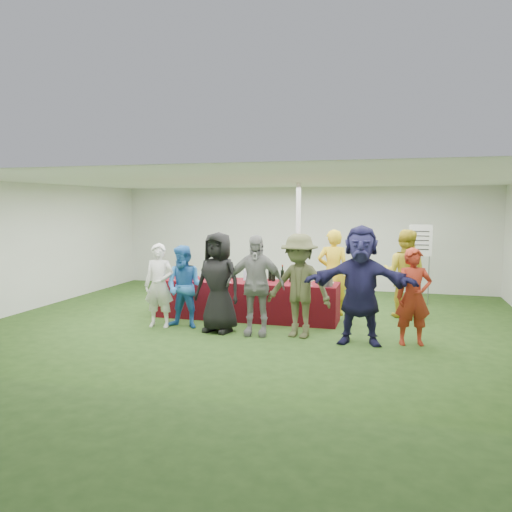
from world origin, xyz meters
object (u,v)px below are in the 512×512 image
(dump_bucket, at_px, (326,282))
(customer_4, at_px, (299,286))
(staff_back, at_px, (404,273))
(staff_pourer, at_px, (333,272))
(customer_6, at_px, (413,297))
(customer_5, at_px, (360,285))
(customer_0, at_px, (159,285))
(customer_2, at_px, (218,282))
(customer_1, at_px, (185,287))
(wine_list_sign, at_px, (420,246))
(serving_table, at_px, (246,300))
(customer_3, at_px, (255,285))

(dump_bucket, xyz_separation_m, customer_4, (-0.34, -0.85, 0.04))
(staff_back, bearing_deg, staff_pourer, 22.56)
(customer_4, bearing_deg, customer_6, 12.91)
(customer_5, xyz_separation_m, customer_6, (0.82, 0.17, -0.18))
(staff_pourer, bearing_deg, customer_0, 26.06)
(staff_back, height_order, customer_5, customer_5)
(customer_2, xyz_separation_m, customer_4, (1.44, 0.02, -0.00))
(dump_bucket, bearing_deg, customer_0, -164.15)
(staff_pourer, xyz_separation_m, customer_4, (-0.34, -1.88, 0.01))
(customer_1, bearing_deg, customer_0, -168.49)
(wine_list_sign, bearing_deg, staff_back, -104.17)
(serving_table, bearing_deg, wine_list_sign, 35.42)
(customer_1, height_order, customer_2, customer_2)
(staff_back, bearing_deg, customer_3, 55.07)
(customer_1, bearing_deg, dump_bucket, 20.96)
(customer_6, bearing_deg, staff_back, 78.99)
(staff_back, height_order, customer_6, staff_back)
(staff_back, height_order, customer_3, staff_back)
(wine_list_sign, relative_size, customer_6, 1.15)
(customer_6, bearing_deg, customer_0, 166.13)
(serving_table, height_order, customer_4, customer_4)
(customer_2, height_order, customer_5, customer_5)
(serving_table, xyz_separation_m, customer_4, (1.26, -1.07, 0.51))
(dump_bucket, xyz_separation_m, wine_list_sign, (1.74, 2.59, 0.48))
(staff_back, relative_size, customer_5, 0.91)
(wine_list_sign, distance_m, customer_6, 3.46)
(customer_2, distance_m, customer_3, 0.69)
(staff_pourer, bearing_deg, customer_2, 40.46)
(staff_back, distance_m, customer_0, 4.80)
(customer_1, distance_m, customer_2, 0.70)
(dump_bucket, height_order, customer_3, customer_3)
(serving_table, xyz_separation_m, staff_back, (2.99, 1.00, 0.50))
(customer_5, bearing_deg, customer_2, 175.16)
(customer_0, bearing_deg, staff_pourer, 27.76)
(customer_0, distance_m, customer_6, 4.45)
(dump_bucket, distance_m, customer_2, 1.99)
(customer_1, xyz_separation_m, customer_3, (1.37, -0.13, 0.11))
(customer_0, distance_m, customer_2, 1.17)
(serving_table, xyz_separation_m, customer_5, (2.28, -1.20, 0.59))
(customer_0, relative_size, customer_6, 0.99)
(dump_bucket, xyz_separation_m, customer_2, (-1.79, -0.87, 0.04))
(staff_pourer, distance_m, customer_3, 2.22)
(customer_0, xyz_separation_m, customer_6, (4.45, 0.02, 0.01))
(customer_5, bearing_deg, customer_6, 9.18)
(staff_back, bearing_deg, wine_list_sign, -89.56)
(wine_list_sign, relative_size, customer_2, 1.02)
(customer_6, bearing_deg, customer_5, 177.25)
(serving_table, height_order, customer_6, customer_6)
(staff_back, height_order, customer_1, staff_back)
(customer_4, bearing_deg, staff_pourer, 91.59)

